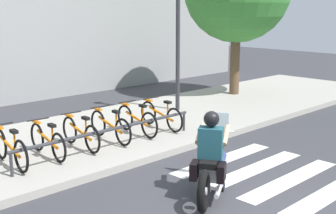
# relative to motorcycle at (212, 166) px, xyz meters

# --- Properties ---
(ground_plane) EXTENTS (48.00, 48.00, 0.00)m
(ground_plane) POSITION_rel_motorcycle_xyz_m (0.00, -0.66, -0.47)
(ground_plane) COLOR #38383D
(sidewalk) EXTENTS (24.00, 4.40, 0.15)m
(sidewalk) POSITION_rel_motorcycle_xyz_m (0.00, 4.04, -0.39)
(sidewalk) COLOR #A8A399
(sidewalk) RESTS_ON ground
(crosswalk_stripe_1) EXTENTS (2.80, 0.40, 0.01)m
(crosswalk_stripe_1) POSITION_rel_motorcycle_xyz_m (1.48, -1.46, -0.47)
(crosswalk_stripe_1) COLOR white
(crosswalk_stripe_1) RESTS_ON ground
(crosswalk_stripe_2) EXTENTS (2.80, 0.40, 0.01)m
(crosswalk_stripe_2) POSITION_rel_motorcycle_xyz_m (1.48, -0.66, -0.47)
(crosswalk_stripe_2) COLOR white
(crosswalk_stripe_2) RESTS_ON ground
(crosswalk_stripe_3) EXTENTS (2.80, 0.40, 0.01)m
(crosswalk_stripe_3) POSITION_rel_motorcycle_xyz_m (1.48, 0.14, -0.47)
(crosswalk_stripe_3) COLOR white
(crosswalk_stripe_3) RESTS_ON ground
(crosswalk_stripe_4) EXTENTS (2.80, 0.40, 0.01)m
(crosswalk_stripe_4) POSITION_rel_motorcycle_xyz_m (1.48, 0.94, -0.47)
(crosswalk_stripe_4) COLOR white
(crosswalk_stripe_4) RESTS_ON ground
(motorcycle) EXTENTS (1.97, 1.29, 1.27)m
(motorcycle) POSITION_rel_motorcycle_xyz_m (0.00, 0.00, 0.00)
(motorcycle) COLOR black
(motorcycle) RESTS_ON ground
(rider) EXTENTS (0.77, 0.72, 1.46)m
(rider) POSITION_rel_motorcycle_xyz_m (-0.07, -0.04, 0.37)
(rider) COLOR #1E4C59
(rider) RESTS_ON ground
(bicycle_0) EXTENTS (0.48, 1.65, 0.76)m
(bicycle_0) POSITION_rel_motorcycle_xyz_m (-2.05, 3.26, 0.03)
(bicycle_0) COLOR black
(bicycle_0) RESTS_ON sidewalk
(bicycle_1) EXTENTS (0.48, 1.57, 0.72)m
(bicycle_1) POSITION_rel_motorcycle_xyz_m (-1.26, 3.26, 0.02)
(bicycle_1) COLOR black
(bicycle_1) RESTS_ON sidewalk
(bicycle_2) EXTENTS (0.48, 1.57, 0.73)m
(bicycle_2) POSITION_rel_motorcycle_xyz_m (-0.47, 3.26, 0.02)
(bicycle_2) COLOR black
(bicycle_2) RESTS_ON sidewalk
(bicycle_3) EXTENTS (0.48, 1.64, 0.75)m
(bicycle_3) POSITION_rel_motorcycle_xyz_m (0.31, 3.26, 0.02)
(bicycle_3) COLOR black
(bicycle_3) RESTS_ON sidewalk
(bicycle_4) EXTENTS (0.48, 1.59, 0.76)m
(bicycle_4) POSITION_rel_motorcycle_xyz_m (1.10, 3.26, 0.03)
(bicycle_4) COLOR black
(bicycle_4) RESTS_ON sidewalk
(bicycle_5) EXTENTS (0.48, 1.63, 0.73)m
(bicycle_5) POSITION_rel_motorcycle_xyz_m (1.89, 3.26, 0.02)
(bicycle_5) COLOR black
(bicycle_5) RESTS_ON sidewalk
(bike_rack) EXTENTS (4.54, 0.07, 0.49)m
(bike_rack) POSITION_rel_motorcycle_xyz_m (-0.08, 2.71, 0.10)
(bike_rack) COLOR #333338
(bike_rack) RESTS_ON sidewalk
(street_lamp) EXTENTS (0.28, 0.28, 4.35)m
(street_lamp) POSITION_rel_motorcycle_xyz_m (3.67, 4.44, 2.16)
(street_lamp) COLOR #2D2D33
(street_lamp) RESTS_ON ground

